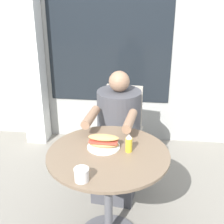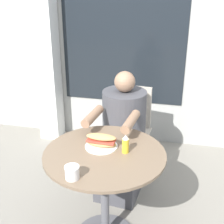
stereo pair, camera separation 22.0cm
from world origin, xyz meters
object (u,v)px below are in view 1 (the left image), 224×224
at_px(seated_diner, 118,143).
at_px(condiment_bottle, 129,143).
at_px(cafe_table, 108,177).
at_px(drink_cup, 82,175).
at_px(diner_chair, 123,122).
at_px(sandwich_on_plate, 104,142).

xyz_separation_m(seated_diner, condiment_bottle, (0.13, -0.57, 0.32)).
relative_size(cafe_table, seated_diner, 0.74).
bearing_deg(condiment_bottle, cafe_table, -164.78).
height_order(cafe_table, condiment_bottle, condiment_bottle).
bearing_deg(drink_cup, condiment_bottle, 55.10).
bearing_deg(diner_chair, drink_cup, 90.14).
relative_size(diner_chair, condiment_bottle, 6.76).
xyz_separation_m(cafe_table, seated_diner, (0.01, 0.61, -0.07)).
xyz_separation_m(drink_cup, condiment_bottle, (0.25, 0.36, 0.02)).
relative_size(cafe_table, drink_cup, 9.46).
distance_m(sandwich_on_plate, condiment_bottle, 0.18).
bearing_deg(diner_chair, seated_diner, 93.90).
xyz_separation_m(diner_chair, drink_cup, (-0.14, -1.28, 0.26)).
height_order(seated_diner, sandwich_on_plate, seated_diner).
height_order(diner_chair, drink_cup, diner_chair).
relative_size(diner_chair, drink_cup, 9.97).
distance_m(seated_diner, sandwich_on_plate, 0.62).
height_order(drink_cup, condiment_bottle, condiment_bottle).
relative_size(cafe_table, sandwich_on_plate, 3.64).
height_order(cafe_table, seated_diner, seated_diner).
bearing_deg(diner_chair, condiment_bottle, 103.14).
bearing_deg(cafe_table, drink_cup, -109.65).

